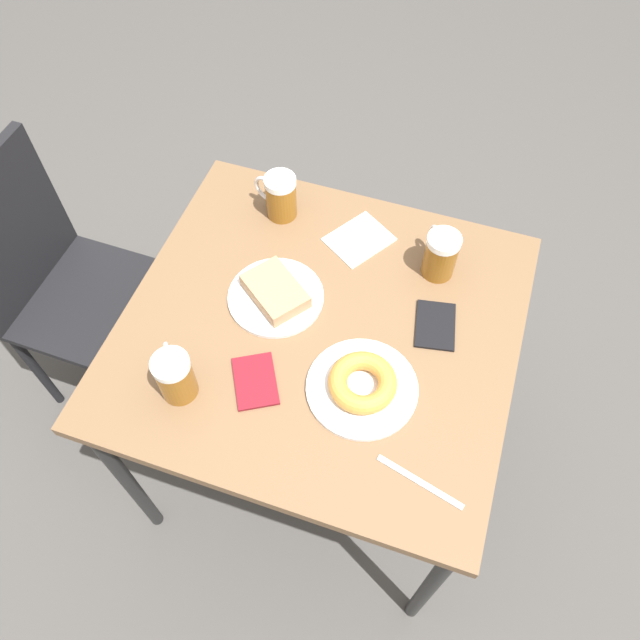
{
  "coord_description": "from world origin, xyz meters",
  "views": [
    {
      "loc": [
        -0.72,
        -0.24,
        1.94
      ],
      "look_at": [
        0.0,
        0.0,
        0.77
      ],
      "focal_mm": 35.0,
      "sensor_mm": 36.0,
      "label": 1
    }
  ],
  "objects": [
    {
      "name": "ground_plane",
      "position": [
        0.0,
        0.0,
        0.0
      ],
      "size": [
        8.0,
        8.0,
        0.0
      ],
      "primitive_type": "plane",
      "color": "#474442"
    },
    {
      "name": "table",
      "position": [
        0.0,
        0.0,
        0.68
      ],
      "size": [
        0.83,
        0.88,
        0.75
      ],
      "color": "brown",
      "rests_on": "ground_plane"
    },
    {
      "name": "chair",
      "position": [
        0.06,
        0.82,
        0.53
      ],
      "size": [
        0.41,
        0.41,
        0.88
      ],
      "rotation": [
        0.0,
        0.0,
        -0.01
      ],
      "color": "black",
      "rests_on": "ground_plane"
    },
    {
      "name": "plate_with_cake",
      "position": [
        0.04,
        0.12,
        0.77
      ],
      "size": [
        0.22,
        0.22,
        0.05
      ],
      "color": "silver",
      "rests_on": "table"
    },
    {
      "name": "plate_with_donut",
      "position": [
        -0.12,
        -0.14,
        0.77
      ],
      "size": [
        0.24,
        0.24,
        0.05
      ],
      "color": "silver",
      "rests_on": "table"
    },
    {
      "name": "beer_mug_left",
      "position": [
        -0.25,
        0.23,
        0.81
      ],
      "size": [
        0.11,
        0.09,
        0.12
      ],
      "color": "#8C5619",
      "rests_on": "table"
    },
    {
      "name": "beer_mug_center",
      "position": [
        0.24,
        -0.21,
        0.81
      ],
      "size": [
        0.11,
        0.08,
        0.12
      ],
      "color": "#8C5619",
      "rests_on": "table"
    },
    {
      "name": "beer_mug_right",
      "position": [
        0.29,
        0.2,
        0.81
      ],
      "size": [
        0.08,
        0.12,
        0.12
      ],
      "color": "#8C5619",
      "rests_on": "table"
    },
    {
      "name": "napkin_folded",
      "position": [
        0.27,
        -0.01,
        0.75
      ],
      "size": [
        0.19,
        0.18,
        0.0
      ],
      "rotation": [
        0.0,
        0.0,
        5.71
      ],
      "color": "white",
      "rests_on": "table"
    },
    {
      "name": "fork",
      "position": [
        -0.28,
        -0.3,
        0.75
      ],
      "size": [
        0.06,
        0.18,
        0.0
      ],
      "rotation": [
        0.0,
        0.0,
        2.89
      ],
      "color": "silver",
      "rests_on": "table"
    },
    {
      "name": "passport_near_edge",
      "position": [
        -0.18,
        0.08,
        0.76
      ],
      "size": [
        0.15,
        0.14,
        0.01
      ],
      "rotation": [
        0.0,
        0.0,
        5.23
      ],
      "color": "maroon",
      "rests_on": "table"
    },
    {
      "name": "passport_far_edge",
      "position": [
        0.08,
        -0.25,
        0.76
      ],
      "size": [
        0.14,
        0.11,
        0.01
      ],
      "rotation": [
        0.0,
        0.0,
        1.75
      ],
      "color": "black",
      "rests_on": "table"
    }
  ]
}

